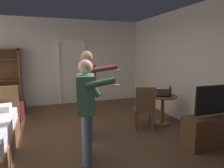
# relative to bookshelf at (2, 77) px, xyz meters

# --- Properties ---
(ground_plane) EXTENTS (6.64, 6.64, 0.00)m
(ground_plane) POSITION_rel_bookshelf_xyz_m (1.74, -2.86, -0.99)
(ground_plane) COLOR brown
(wall_back) EXTENTS (5.53, 0.12, 2.78)m
(wall_back) POSITION_rel_bookshelf_xyz_m (1.74, 0.22, 0.40)
(wall_back) COLOR silver
(wall_back) RESTS_ON ground_plane
(wall_right) EXTENTS (0.12, 6.28, 2.78)m
(wall_right) POSITION_rel_bookshelf_xyz_m (4.44, -2.86, 0.40)
(wall_right) COLOR silver
(wall_right) RESTS_ON ground_plane
(doorway_frame) EXTENTS (0.93, 0.08, 2.13)m
(doorway_frame) POSITION_rel_bookshelf_xyz_m (2.06, 0.14, 0.23)
(doorway_frame) COLOR white
(doorway_frame) RESTS_ON ground_plane
(bookshelf) EXTENTS (1.02, 0.32, 1.82)m
(bookshelf) POSITION_rel_bookshelf_xyz_m (0.00, 0.00, 0.00)
(bookshelf) COLOR brown
(bookshelf) RESTS_ON ground_plane
(tv_flatscreen) EXTENTS (1.17, 0.40, 1.14)m
(tv_flatscreen) POSITION_rel_bookshelf_xyz_m (4.08, -3.81, -0.65)
(tv_flatscreen) COLOR brown
(tv_flatscreen) RESTS_ON ground_plane
(side_table) EXTENTS (0.67, 0.67, 0.70)m
(side_table) POSITION_rel_bookshelf_xyz_m (3.82, -2.55, -0.52)
(side_table) COLOR brown
(side_table) RESTS_ON ground_plane
(laptop) EXTENTS (0.42, 0.42, 0.16)m
(laptop) POSITION_rel_bookshelf_xyz_m (3.77, -2.59, -0.24)
(laptop) COLOR black
(laptop) RESTS_ON side_table
(bottle_on_table) EXTENTS (0.06, 0.06, 0.25)m
(bottle_on_table) POSITION_rel_bookshelf_xyz_m (3.96, -2.63, -0.19)
(bottle_on_table) COLOR #323C0D
(bottle_on_table) RESTS_ON side_table
(wooden_chair) EXTENTS (0.53, 0.53, 0.99)m
(wooden_chair) POSITION_rel_bookshelf_xyz_m (3.21, -2.77, -0.45)
(wooden_chair) COLOR brown
(wooden_chair) RESTS_ON ground_plane
(person_blue_shirt) EXTENTS (0.58, 0.72, 1.62)m
(person_blue_shirt) POSITION_rel_bookshelf_xyz_m (1.75, -3.57, -0.05)
(person_blue_shirt) COLOR slate
(person_blue_shirt) RESTS_ON ground_plane
(person_striped_shirt) EXTENTS (0.73, 0.62, 1.75)m
(person_striped_shirt) POSITION_rel_bookshelf_xyz_m (1.97, -2.67, 0.03)
(person_striped_shirt) COLOR slate
(person_striped_shirt) RESTS_ON ground_plane
(suitcase_dark) EXTENTS (0.48, 0.38, 0.34)m
(suitcase_dark) POSITION_rel_bookshelf_xyz_m (0.37, -0.51, -0.82)
(suitcase_dark) COLOR black
(suitcase_dark) RESTS_ON ground_plane
(suitcase_small) EXTENTS (0.67, 0.48, 0.47)m
(suitcase_small) POSITION_rel_bookshelf_xyz_m (0.29, -1.18, -0.76)
(suitcase_small) COLOR #4C1919
(suitcase_small) RESTS_ON ground_plane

